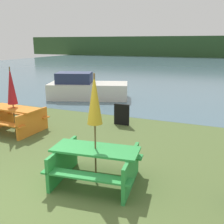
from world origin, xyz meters
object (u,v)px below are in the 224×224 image
object	(u,v)px
boat	(86,89)
picnic_table_green	(96,162)
signboard	(122,115)
picnic_table_orange	(14,117)
umbrella_crimson	(11,86)
umbrella_gold	(95,100)

from	to	relation	value
boat	picnic_table_green	bearing A→B (deg)	-79.60
boat	signboard	bearing A→B (deg)	-65.97
picnic_table_orange	signboard	bearing A→B (deg)	33.17
picnic_table_green	boat	size ratio (longest dim) A/B	0.44
umbrella_crimson	signboard	xyz separation A→B (m)	(3.03, 1.98, -1.13)
picnic_table_green	umbrella_gold	world-z (taller)	umbrella_gold
picnic_table_orange	umbrella_gold	distance (m)	4.56
umbrella_gold	boat	size ratio (longest dim) A/B	0.53
umbrella_crimson	boat	distance (m)	5.62
picnic_table_green	umbrella_crimson	xyz separation A→B (m)	(-3.92, 1.93, 1.05)
umbrella_crimson	signboard	size ratio (longest dim) A/B	2.82
umbrella_gold	umbrella_crimson	distance (m)	4.38
signboard	boat	bearing A→B (deg)	133.05
picnic_table_orange	umbrella_crimson	world-z (taller)	umbrella_crimson
picnic_table_green	picnic_table_orange	world-z (taller)	picnic_table_orange
picnic_table_orange	umbrella_crimson	xyz separation A→B (m)	(0.00, 0.00, 1.03)
picnic_table_green	umbrella_gold	distance (m)	1.31
umbrella_gold	umbrella_crimson	bearing A→B (deg)	153.79
picnic_table_orange	umbrella_crimson	size ratio (longest dim) A/B	0.89
picnic_table_green	umbrella_crimson	distance (m)	4.49
picnic_table_orange	signboard	distance (m)	3.62
picnic_table_orange	umbrella_gold	xyz separation A→B (m)	(3.92, -1.93, 1.29)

